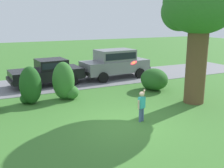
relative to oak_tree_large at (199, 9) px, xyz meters
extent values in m
plane|color=#3D752D|center=(-4.22, -1.14, -4.35)|extent=(80.00, 80.00, 0.00)
cube|color=slate|center=(-4.22, 6.63, -4.34)|extent=(28.00, 4.40, 0.02)
cylinder|color=brown|center=(-0.02, -0.10, -2.53)|extent=(0.94, 0.94, 3.64)
ellipsoid|color=#33702B|center=(-0.02, -0.10, 0.30)|extent=(3.34, 3.34, 2.84)
ellipsoid|color=#33702B|center=(0.90, -0.10, -0.12)|extent=(1.58, 1.58, 1.58)
ellipsoid|color=#33702B|center=(-0.49, 0.69, -0.12)|extent=(1.77, 1.77, 1.77)
ellipsoid|color=#1E511C|center=(-7.09, 3.05, -3.45)|extent=(1.01, 0.97, 1.79)
ellipsoid|color=#1E511C|center=(-7.32, 3.21, -4.10)|extent=(0.55, 0.55, 0.49)
ellipsoid|color=#33702B|center=(-5.48, 3.13, -3.41)|extent=(1.09, 1.08, 1.88)
ellipsoid|color=#33702B|center=(-5.16, 2.98, -4.00)|extent=(0.77, 0.77, 0.69)
ellipsoid|color=#286023|center=(-0.40, 2.69, -3.74)|extent=(1.43, 1.69, 1.21)
ellipsoid|color=#286023|center=(-0.56, 2.85, -3.93)|extent=(0.93, 0.93, 0.84)
cube|color=black|center=(-5.61, 6.38, -3.67)|extent=(4.32, 2.13, 0.64)
cube|color=black|center=(-5.30, 6.40, -3.07)|extent=(1.79, 1.73, 0.56)
cube|color=black|center=(-5.30, 6.40, -3.07)|extent=(1.66, 1.74, 0.34)
cylinder|color=black|center=(-6.85, 5.35, -4.05)|extent=(0.61, 0.26, 0.60)
cylinder|color=black|center=(-6.98, 7.23, -4.05)|extent=(0.61, 0.26, 0.60)
cylinder|color=black|center=(-4.25, 5.54, -4.05)|extent=(0.61, 0.26, 0.60)
cylinder|color=black|center=(-4.38, 7.41, -4.05)|extent=(0.61, 0.26, 0.60)
cube|color=black|center=(-7.75, 6.23, -3.83)|extent=(0.24, 1.75, 0.20)
cube|color=black|center=(-3.48, 6.53, -3.83)|extent=(0.24, 1.75, 0.20)
cube|color=gray|center=(-0.99, 6.47, -3.55)|extent=(4.62, 2.15, 0.80)
cube|color=gray|center=(-0.99, 6.47, -2.79)|extent=(2.58, 1.79, 0.72)
cube|color=black|center=(-0.99, 6.47, -2.79)|extent=(2.39, 1.79, 0.43)
cylinder|color=black|center=(-2.32, 5.44, -4.01)|extent=(0.69, 0.27, 0.68)
cylinder|color=black|center=(-2.45, 7.32, -4.01)|extent=(0.69, 0.27, 0.68)
cylinder|color=black|center=(0.46, 5.63, -4.01)|extent=(0.69, 0.27, 0.68)
cylinder|color=black|center=(0.33, 7.51, -4.01)|extent=(0.69, 0.27, 0.68)
cube|color=black|center=(-3.28, 6.31, -3.75)|extent=(0.24, 1.75, 0.20)
cube|color=black|center=(1.29, 6.63, -3.75)|extent=(0.24, 1.75, 0.20)
cylinder|color=#4C608C|center=(-3.67, -1.14, -4.07)|extent=(0.10, 0.10, 0.55)
cylinder|color=#4C608C|center=(-3.53, -1.10, -4.07)|extent=(0.10, 0.10, 0.55)
cube|color=#33B2B2|center=(-3.60, -1.12, -3.58)|extent=(0.29, 0.22, 0.44)
sphere|color=beige|center=(-3.60, -1.12, -3.24)|extent=(0.20, 0.20, 0.20)
cylinder|color=beige|center=(-3.46, -1.03, -3.26)|extent=(0.17, 0.27, 0.39)
cylinder|color=beige|center=(-3.76, -1.16, -3.63)|extent=(0.07, 0.07, 0.36)
cylinder|color=red|center=(-3.59, -0.44, -2.13)|extent=(0.27, 0.28, 0.18)
cylinder|color=orange|center=(-3.59, -0.44, -2.13)|extent=(0.15, 0.16, 0.11)
camera|label=1|loc=(-8.93, -9.52, -0.43)|focal=43.04mm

